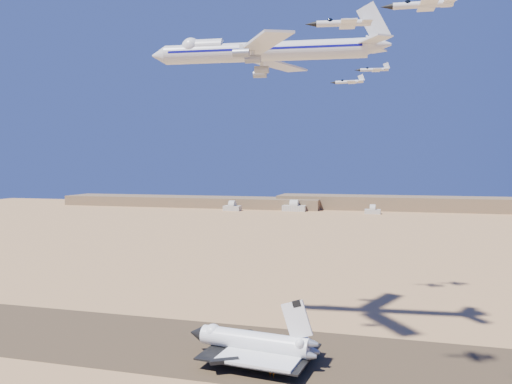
% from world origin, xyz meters
% --- Properties ---
extents(ground, '(1200.00, 1200.00, 0.00)m').
position_xyz_m(ground, '(0.00, 0.00, 0.00)').
color(ground, tan).
rests_on(ground, ground).
extents(runway, '(600.00, 50.00, 0.06)m').
position_xyz_m(runway, '(0.00, 0.00, 0.03)').
color(runway, '#4B3925').
rests_on(runway, ground).
extents(ridgeline, '(960.00, 90.00, 18.00)m').
position_xyz_m(ridgeline, '(65.32, 527.31, 7.63)').
color(ridgeline, olive).
rests_on(ridgeline, ground).
extents(hangars, '(200.50, 29.50, 30.00)m').
position_xyz_m(hangars, '(-64.00, 478.43, 4.83)').
color(hangars, beige).
rests_on(hangars, ground).
extents(shuttle, '(42.77, 29.30, 21.01)m').
position_xyz_m(shuttle, '(20.90, -7.38, 5.65)').
color(shuttle, white).
rests_on(shuttle, runway).
extents(carrier_747, '(80.09, 61.68, 19.91)m').
position_xyz_m(carrier_747, '(17.62, 8.50, 98.23)').
color(carrier_747, silver).
extents(crew_a, '(0.66, 0.77, 1.80)m').
position_xyz_m(crew_a, '(28.44, -15.64, 0.96)').
color(crew_a, orange).
rests_on(crew_a, runway).
extents(crew_b, '(0.75, 1.03, 1.90)m').
position_xyz_m(crew_b, '(29.79, -17.01, 1.01)').
color(crew_b, orange).
rests_on(crew_b, runway).
extents(crew_c, '(1.27, 1.01, 1.93)m').
position_xyz_m(crew_c, '(28.51, -16.50, 1.02)').
color(crew_c, orange).
rests_on(crew_c, runway).
extents(chase_jet_a, '(15.95, 8.89, 3.99)m').
position_xyz_m(chase_jet_a, '(49.67, -32.91, 94.15)').
color(chase_jet_a, silver).
extents(chase_jet_b, '(14.91, 8.05, 3.71)m').
position_xyz_m(chase_jet_b, '(66.67, -44.77, 93.42)').
color(chase_jet_b, silver).
extents(chase_jet_c, '(14.61, 7.78, 3.64)m').
position_xyz_m(chase_jet_c, '(43.39, 62.05, 95.77)').
color(chase_jet_c, silver).
extents(chase_jet_d, '(14.77, 8.16, 3.69)m').
position_xyz_m(chase_jet_d, '(53.45, 66.20, 101.11)').
color(chase_jet_d, silver).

